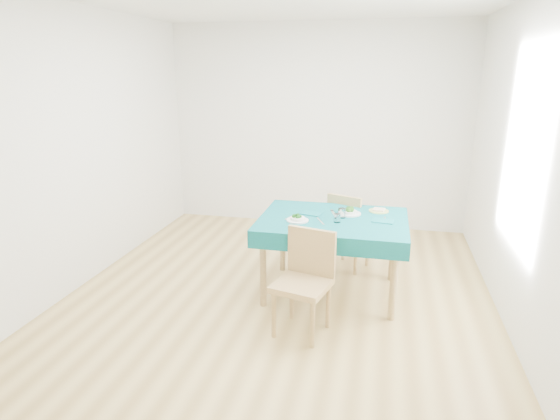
% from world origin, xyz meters
% --- Properties ---
extents(room_shell, '(4.02, 4.52, 2.73)m').
position_xyz_m(room_shell, '(0.00, 0.00, 1.35)').
color(room_shell, olive).
rests_on(room_shell, ground).
extents(table, '(1.37, 1.04, 0.76)m').
position_xyz_m(table, '(0.48, 0.14, 0.38)').
color(table, '#074F55').
rests_on(table, ground).
extents(chair_near, '(0.52, 0.54, 1.04)m').
position_xyz_m(chair_near, '(0.33, -0.64, 0.52)').
color(chair_near, olive).
rests_on(chair_near, ground).
extents(chair_far, '(0.51, 0.53, 0.95)m').
position_xyz_m(chair_far, '(0.60, 0.80, 0.47)').
color(chair_far, olive).
rests_on(chair_far, ground).
extents(bowl_near, '(0.20, 0.20, 0.06)m').
position_xyz_m(bowl_near, '(0.17, -0.01, 0.79)').
color(bowl_near, white).
rests_on(bowl_near, table).
extents(bowl_far, '(0.22, 0.22, 0.07)m').
position_xyz_m(bowl_far, '(0.62, 0.31, 0.79)').
color(bowl_far, white).
rests_on(bowl_far, table).
extents(fork_near, '(0.07, 0.16, 0.00)m').
position_xyz_m(fork_near, '(0.08, 0.07, 0.76)').
color(fork_near, silver).
rests_on(fork_near, table).
extents(knife_near, '(0.10, 0.20, 0.00)m').
position_xyz_m(knife_near, '(0.37, 0.03, 0.76)').
color(knife_near, silver).
rests_on(knife_near, table).
extents(fork_far, '(0.08, 0.20, 0.00)m').
position_xyz_m(fork_far, '(0.46, 0.30, 0.76)').
color(fork_far, silver).
rests_on(fork_far, table).
extents(knife_far, '(0.03, 0.21, 0.00)m').
position_xyz_m(knife_far, '(0.96, 0.18, 0.76)').
color(knife_far, silver).
rests_on(knife_far, table).
extents(napkin_near, '(0.21, 0.17, 0.01)m').
position_xyz_m(napkin_near, '(0.26, 0.23, 0.76)').
color(napkin_near, '#0B595E').
rests_on(napkin_near, table).
extents(napkin_far, '(0.21, 0.16, 0.01)m').
position_xyz_m(napkin_far, '(0.94, 0.15, 0.76)').
color(napkin_far, '#0B595E').
rests_on(napkin_far, table).
extents(tumbler_center, '(0.07, 0.07, 0.09)m').
position_xyz_m(tumbler_center, '(0.55, 0.18, 0.80)').
color(tumbler_center, white).
rests_on(tumbler_center, table).
extents(tumbler_side, '(0.06, 0.06, 0.08)m').
position_xyz_m(tumbler_side, '(0.53, 0.03, 0.80)').
color(tumbler_side, white).
rests_on(tumbler_side, table).
extents(side_plate, '(0.19, 0.19, 0.01)m').
position_xyz_m(side_plate, '(0.89, 0.47, 0.76)').
color(side_plate, '#BCCC63').
rests_on(side_plate, table).
extents(bread_slice, '(0.13, 0.13, 0.02)m').
position_xyz_m(bread_slice, '(0.89, 0.47, 0.78)').
color(bread_slice, beige).
rests_on(bread_slice, side_plate).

